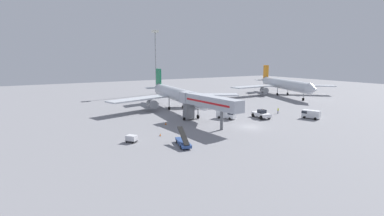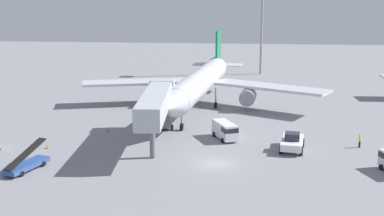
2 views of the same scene
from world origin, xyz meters
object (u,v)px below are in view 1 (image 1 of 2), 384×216
at_px(belt_loader_truck, 183,142).
at_px(pushback_tug, 261,114).
at_px(apron_light_mast, 156,51).
at_px(baggage_cart_far_center, 132,138).
at_px(airplane_background, 284,84).
at_px(service_van_outer_left, 227,114).
at_px(service_van_mid_right, 311,114).
at_px(airplane_at_gate, 177,95).
at_px(safety_cone_bravo, 166,123).
at_px(jet_bridge, 205,102).
at_px(safety_cone_alpha, 160,135).
at_px(ground_crew_worker_foreground, 278,110).

bearing_deg(belt_loader_truck, pushback_tug, 19.78).
xyz_separation_m(pushback_tug, apron_light_mast, (-2.56, 63.79, 18.20)).
relative_size(baggage_cart_far_center, airplane_background, 0.05).
relative_size(belt_loader_truck, service_van_outer_left, 1.17).
bearing_deg(service_van_mid_right, airplane_at_gate, 128.62).
relative_size(service_van_mid_right, airplane_background, 0.11).
relative_size(baggage_cart_far_center, safety_cone_bravo, 3.58).
bearing_deg(pushback_tug, apron_light_mast, 92.30).
distance_m(jet_bridge, safety_cone_alpha, 15.25).
distance_m(service_van_mid_right, airplane_background, 49.34).
xyz_separation_m(service_van_mid_right, ground_crew_worker_foreground, (-2.01, 9.54, -0.36)).
distance_m(jet_bridge, pushback_tug, 18.18).
bearing_deg(jet_bridge, pushback_tug, -3.42).
relative_size(airplane_at_gate, safety_cone_bravo, 67.05).
bearing_deg(baggage_cart_far_center, ground_crew_worker_foreground, 7.35).
relative_size(pushback_tug, service_van_mid_right, 1.26).
xyz_separation_m(airplane_at_gate, baggage_cart_far_center, (-24.39, -27.16, -4.00)).
relative_size(ground_crew_worker_foreground, safety_cone_alpha, 3.15).
bearing_deg(apron_light_mast, jet_bridge, -103.47).
xyz_separation_m(jet_bridge, safety_cone_bravo, (-8.22, 5.11, -5.25)).
bearing_deg(jet_bridge, baggage_cart_far_center, -166.28).
relative_size(safety_cone_alpha, airplane_background, 0.01).
xyz_separation_m(pushback_tug, ground_crew_worker_foreground, (8.81, 2.10, -0.15)).
xyz_separation_m(baggage_cart_far_center, apron_light_mast, (35.49, 67.74, 18.52)).
bearing_deg(apron_light_mast, baggage_cart_far_center, -117.65).
bearing_deg(pushback_tug, airplane_at_gate, 120.48).
relative_size(airplane_at_gate, service_van_outer_left, 8.44).
relative_size(airplane_at_gate, jet_bridge, 2.17).
bearing_deg(apron_light_mast, service_van_outer_left, -95.89).
bearing_deg(baggage_cart_far_center, safety_cone_alpha, 10.78).
bearing_deg(pushback_tug, baggage_cart_far_center, -174.08).
relative_size(pushback_tug, belt_loader_truck, 0.97).
bearing_deg(ground_crew_worker_foreground, service_van_mid_right, -78.09).
distance_m(jet_bridge, belt_loader_truck, 18.29).
bearing_deg(service_van_outer_left, airplane_background, 27.02).
relative_size(airplane_at_gate, service_van_mid_right, 9.33).
relative_size(ground_crew_worker_foreground, airplane_background, 0.04).
distance_m(service_van_mid_right, ground_crew_worker_foreground, 9.76).
distance_m(belt_loader_truck, safety_cone_bravo, 17.76).
relative_size(service_van_outer_left, ground_crew_worker_foreground, 3.06).
bearing_deg(service_van_mid_right, ground_crew_worker_foreground, 101.91).
relative_size(pushback_tug, safety_cone_bravo, 9.05).
height_order(safety_cone_bravo, airplane_background, airplane_background).
distance_m(belt_loader_truck, airplane_background, 83.93).
relative_size(baggage_cart_far_center, safety_cone_alpha, 4.33).
bearing_deg(safety_cone_bravo, airplane_at_gate, 54.55).
height_order(airplane_at_gate, jet_bridge, airplane_at_gate).
bearing_deg(service_van_mid_right, safety_cone_alpha, 173.56).
height_order(airplane_at_gate, airplane_background, airplane_background).
height_order(airplane_at_gate, apron_light_mast, apron_light_mast).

